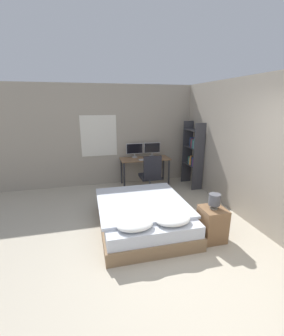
{
  "coord_description": "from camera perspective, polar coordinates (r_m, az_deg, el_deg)",
  "views": [
    {
      "loc": [
        -1.18,
        -2.22,
        2.22
      ],
      "look_at": [
        0.04,
        2.68,
        0.75
      ],
      "focal_mm": 24.0,
      "sensor_mm": 36.0,
      "label": 1
    }
  ],
  "objects": [
    {
      "name": "desk",
      "position": [
        6.2,
        0.76,
        1.52
      ],
      "size": [
        1.35,
        0.55,
        0.75
      ],
      "color": "#846042",
      "rests_on": "ground_plane"
    },
    {
      "name": "wall_back",
      "position": [
        6.32,
        -3.21,
        8.28
      ],
      "size": [
        12.0,
        0.08,
        2.7
      ],
      "color": "#9E9384",
      "rests_on": "ground_plane"
    },
    {
      "name": "bookshelf",
      "position": [
        6.13,
        13.08,
        3.88
      ],
      "size": [
        0.29,
        0.71,
        1.75
      ],
      "color": "#333338",
      "rests_on": "ground_plane"
    },
    {
      "name": "bedside_lamp",
      "position": [
        3.83,
        17.92,
        -7.7
      ],
      "size": [
        0.19,
        0.19,
        0.25
      ],
      "color": "gray",
      "rests_on": "nightstand"
    },
    {
      "name": "computer_mouse",
      "position": [
        6.09,
        3.9,
        2.43
      ],
      "size": [
        0.07,
        0.05,
        0.04
      ],
      "color": "#B7B7BC",
      "rests_on": "desk"
    },
    {
      "name": "office_chair",
      "position": [
        5.55,
        2.2,
        -2.71
      ],
      "size": [
        0.52,
        0.52,
        1.03
      ],
      "color": "black",
      "rests_on": "ground_plane"
    },
    {
      "name": "ground_plane",
      "position": [
        3.36,
        11.56,
        -25.62
      ],
      "size": [
        20.0,
        20.0,
        0.0
      ],
      "primitive_type": "plane",
      "color": "#B2A893"
    },
    {
      "name": "bed",
      "position": [
        4.2,
        0.25,
        -11.88
      ],
      "size": [
        1.58,
        1.94,
        0.55
      ],
      "color": "#846647",
      "rests_on": "ground_plane"
    },
    {
      "name": "monitor_left",
      "position": [
        6.23,
        -1.89,
        4.76
      ],
      "size": [
        0.47,
        0.16,
        0.4
      ],
      "color": "#B7B7BC",
      "rests_on": "desk"
    },
    {
      "name": "monitor_right",
      "position": [
        6.36,
        2.58,
        4.98
      ],
      "size": [
        0.47,
        0.16,
        0.4
      ],
      "color": "#B7B7BC",
      "rests_on": "desk"
    },
    {
      "name": "wall_side_right",
      "position": [
        4.83,
        24.07,
        4.42
      ],
      "size": [
        0.06,
        12.0,
        2.7
      ],
      "color": "#9E9384",
      "rests_on": "ground_plane"
    },
    {
      "name": "nightstand",
      "position": [
        4.02,
        17.38,
        -13.39
      ],
      "size": [
        0.38,
        0.41,
        0.57
      ],
      "color": "brown",
      "rests_on": "ground_plane"
    },
    {
      "name": "keyboard",
      "position": [
        6.01,
        1.18,
        2.19
      ],
      "size": [
        0.42,
        0.13,
        0.02
      ],
      "color": "#B7B7BC",
      "rests_on": "desk"
    }
  ]
}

